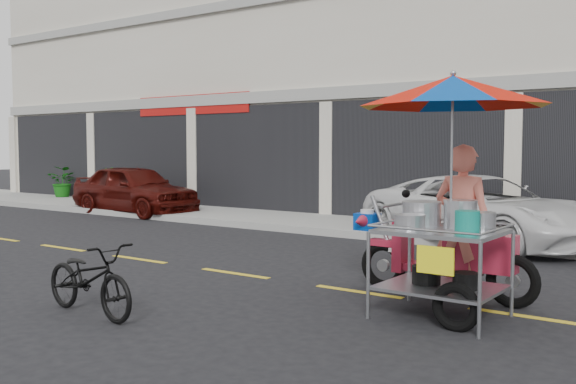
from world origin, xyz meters
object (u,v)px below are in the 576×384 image
Objects in this scene: white_pickup at (481,210)px; near_bicycle at (89,278)px; maroon_sedan at (134,189)px; food_vendor_rig at (453,162)px.

white_pickup is 3.04× the size of near_bicycle.
near_bicycle is (7.65, -7.33, -0.27)m from maroon_sedan.
maroon_sedan is 1.51× the size of food_vendor_rig.
food_vendor_rig is (1.32, -4.90, 0.99)m from white_pickup.
maroon_sedan is 9.40m from white_pickup.
food_vendor_rig reaches higher than white_pickup.
white_pickup is 5.17m from food_vendor_rig.
white_pickup is at bearing 106.34° from food_vendor_rig.
food_vendor_rig is (3.07, 2.43, 1.24)m from near_bicycle.
food_vendor_rig reaches higher than maroon_sedan.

